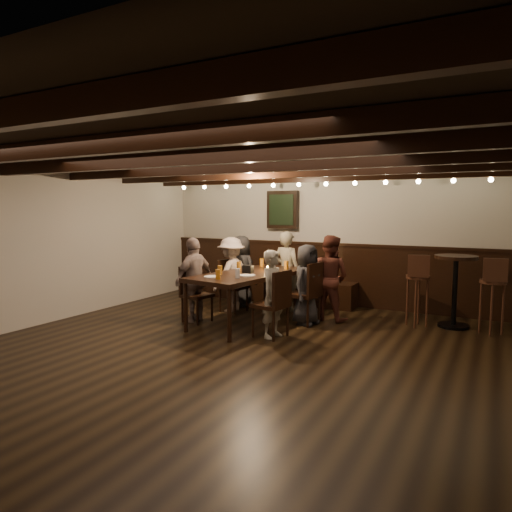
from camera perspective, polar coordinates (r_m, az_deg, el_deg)
The scene contains 27 objects.
room at distance 7.55m, azimuth 3.07°, elevation 0.62°, with size 7.00×7.00×7.00m.
dining_table at distance 7.06m, azimuth -0.77°, elevation -2.61°, with size 1.24×2.22×0.79m.
chair_left_near at distance 7.92m, azimuth -2.92°, elevation -4.97°, with size 0.46×0.46×0.89m.
chair_left_far at distance 7.27m, azimuth -7.47°, elevation -6.05°, with size 0.46×0.46×0.88m.
chair_right_near at distance 7.11m, azimuth 6.11°, elevation -6.11°, with size 0.50×0.50×0.96m.
chair_right_far at distance 6.37m, azimuth 1.95°, elevation -7.57°, with size 0.48×0.48×0.93m.
person_bench_left at distance 8.32m, azimuth -1.92°, elevation -1.85°, with size 0.63×0.41×1.29m, color #242426.
person_bench_centre at distance 7.91m, azimuth 3.86°, elevation -1.90°, with size 0.51×0.33×1.39m, color slate.
person_bench_right at distance 7.34m, azimuth 9.15°, elevation -2.70°, with size 0.66×0.51×1.36m, color #58281E.
person_left_near at distance 7.88m, azimuth -3.11°, elevation -2.31°, with size 0.83×0.48×1.28m, color #A9988F.
person_left_far at distance 7.22m, azimuth -7.69°, elevation -2.95°, with size 0.78×0.32×1.33m, color gray.
person_right_near at distance 7.03m, azimuth 6.35°, elevation -3.56°, with size 0.60×0.39×1.23m, color #232325.
person_right_far at distance 6.28m, azimuth 2.18°, elevation -4.77°, with size 0.44×0.29×1.21m, color gray.
pint_a at distance 7.76m, azimuth 0.73°, elevation -0.82°, with size 0.07×0.07×0.14m, color #BF7219.
pint_b at distance 7.42m, azimuth 3.82°, elevation -1.15°, with size 0.07×0.07×0.14m, color #BF7219.
pint_c at distance 7.30m, azimuth -2.16°, elevation -1.26°, with size 0.07×0.07×0.14m, color #BF7219.
pint_d at distance 7.02m, azimuth 2.17°, elevation -1.55°, with size 0.07×0.07×0.14m, color silver.
pint_e at distance 6.83m, azimuth -4.53°, elevation -1.78°, with size 0.07×0.07×0.14m, color #BF7219.
pint_f at distance 6.49m, azimuth -2.32°, elevation -2.17°, with size 0.07×0.07×0.14m, color silver.
pint_g at distance 6.39m, azimuth -4.78°, elevation -2.31°, with size 0.07×0.07×0.14m, color #BF7219.
plate_near at distance 6.61m, azimuth -5.50°, elevation -2.59°, with size 0.24×0.24×0.01m, color white.
plate_far at distance 6.70m, azimuth -1.10°, elevation -2.45°, with size 0.24×0.24×0.01m, color white.
condiment_caddy at distance 7.00m, azimuth -1.02°, elevation -1.65°, with size 0.15×0.10×0.12m, color black.
candle at distance 7.21m, azimuth 1.44°, elevation -1.71°, with size 0.05×0.05×0.05m, color beige.
high_top_table at distance 7.41m, azimuth 23.64°, elevation -2.80°, with size 0.61×0.61×1.08m.
bar_stool_left at distance 7.31m, azimuth 19.49°, elevation -5.16°, with size 0.35×0.37×1.10m.
bar_stool_right at distance 7.28m, azimuth 27.38°, elevation -5.53°, with size 0.35×0.37×1.10m.
Camera 1 is at (2.90, -4.59, 1.78)m, focal length 32.00 mm.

